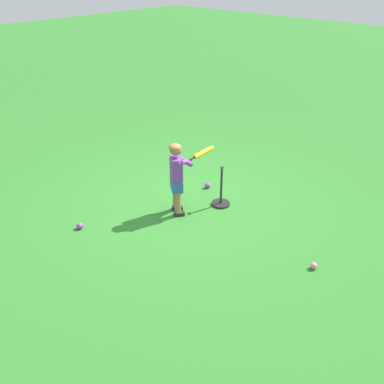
# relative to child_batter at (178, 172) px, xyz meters

# --- Properties ---
(ground_plane) EXTENTS (40.00, 40.00, 0.00)m
(ground_plane) POSITION_rel_child_batter_xyz_m (-0.27, -0.07, -0.65)
(ground_plane) COLOR #2D7528
(child_batter) EXTENTS (0.78, 0.34, 1.08)m
(child_batter) POSITION_rel_child_batter_xyz_m (0.00, 0.00, 0.00)
(child_batter) COLOR #232328
(child_batter) RESTS_ON ground
(play_ball_far_left) EXTENTS (0.08, 0.08, 0.08)m
(play_ball_far_left) POSITION_rel_child_batter_xyz_m (-0.15, 2.11, -0.61)
(play_ball_far_left) COLOR pink
(play_ball_far_left) RESTS_ON ground
(play_ball_behind_batter) EXTENTS (0.09, 0.09, 0.09)m
(play_ball_behind_batter) POSITION_rel_child_batter_xyz_m (-0.84, -0.18, -0.60)
(play_ball_behind_batter) COLOR purple
(play_ball_behind_batter) RESTS_ON ground
(play_ball_center_lawn) EXTENTS (0.09, 0.09, 0.09)m
(play_ball_center_lawn) POSITION_rel_child_batter_xyz_m (1.25, -0.69, -0.60)
(play_ball_center_lawn) COLOR purple
(play_ball_center_lawn) RESTS_ON ground
(batting_tee) EXTENTS (0.28, 0.28, 0.62)m
(batting_tee) POSITION_rel_child_batter_xyz_m (-0.58, 0.32, -0.55)
(batting_tee) COLOR black
(batting_tee) RESTS_ON ground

